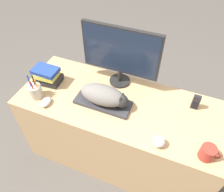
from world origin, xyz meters
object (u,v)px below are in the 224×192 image
at_px(computer_mouse, 46,102).
at_px(pen_cup, 36,91).
at_px(baseball, 159,141).
at_px(cat, 105,95).
at_px(coffee_mug, 208,153).
at_px(keyboard, 103,102).
at_px(phone, 196,102).
at_px(monitor, 121,53).
at_px(book_stack, 48,76).

height_order(computer_mouse, pen_cup, pen_cup).
bearing_deg(computer_mouse, baseball, -1.73).
bearing_deg(cat, coffee_mug, -12.33).
relative_size(keyboard, cat, 1.16).
bearing_deg(phone, cat, -160.95).
xyz_separation_m(cat, computer_mouse, (-0.39, -0.16, -0.07)).
xyz_separation_m(cat, pen_cup, (-0.49, -0.12, -0.04)).
bearing_deg(phone, computer_mouse, -159.74).
relative_size(keyboard, pen_cup, 1.99).
relative_size(keyboard, computer_mouse, 4.18).
relative_size(coffee_mug, phone, 1.03).
relative_size(coffee_mug, pen_cup, 0.59).
distance_m(pen_cup, baseball, 0.93).
bearing_deg(monitor, computer_mouse, -133.85).
relative_size(computer_mouse, phone, 0.83).
relative_size(cat, computer_mouse, 3.59).
distance_m(monitor, phone, 0.62).
xyz_separation_m(baseball, book_stack, (-0.93, 0.23, 0.03)).
distance_m(pen_cup, book_stack, 0.17).
bearing_deg(baseball, book_stack, 166.04).
xyz_separation_m(keyboard, cat, (0.02, 0.00, 0.08)).
height_order(monitor, book_stack, monitor).
distance_m(cat, coffee_mug, 0.72).
bearing_deg(phone, baseball, -112.46).
bearing_deg(baseball, cat, 157.01).
bearing_deg(book_stack, keyboard, -5.77).
xyz_separation_m(computer_mouse, baseball, (0.82, -0.02, 0.02)).
distance_m(cat, computer_mouse, 0.42).
bearing_deg(keyboard, computer_mouse, -157.13).
height_order(coffee_mug, book_stack, book_stack).
xyz_separation_m(pen_cup, baseball, (0.92, -0.07, -0.02)).
relative_size(keyboard, phone, 3.45).
relative_size(monitor, book_stack, 2.70).
height_order(computer_mouse, baseball, baseball).
xyz_separation_m(keyboard, phone, (0.60, 0.20, 0.05)).
bearing_deg(computer_mouse, pen_cup, 158.99).
bearing_deg(coffee_mug, book_stack, 170.43).
bearing_deg(baseball, pen_cup, 175.94).
height_order(keyboard, coffee_mug, coffee_mug).
distance_m(keyboard, pen_cup, 0.49).
xyz_separation_m(monitor, phone, (0.58, -0.06, -0.21)).
relative_size(computer_mouse, book_stack, 0.46).
xyz_separation_m(monitor, baseball, (0.42, -0.44, -0.23)).
height_order(computer_mouse, coffee_mug, coffee_mug).
bearing_deg(baseball, computer_mouse, 178.27).
bearing_deg(coffee_mug, baseball, -174.25).
relative_size(cat, book_stack, 1.65).
distance_m(keyboard, cat, 0.08).
bearing_deg(book_stack, coffee_mug, -9.57).
height_order(cat, phone, cat).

